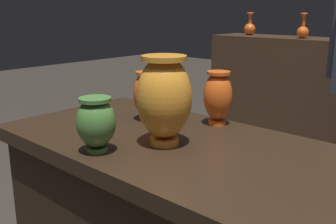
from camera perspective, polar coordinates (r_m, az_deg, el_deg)
vase_centerpiece at (r=1.21m, az=-0.56°, el=2.15°), size 0.17×0.17×0.28m
vase_tall_behind at (r=1.50m, az=-3.11°, el=2.62°), size 0.10×0.10×0.19m
vase_left_accent at (r=1.45m, az=7.26°, el=2.31°), size 0.11×0.11×0.20m
vase_right_accent at (r=1.18m, az=-10.41°, el=-1.50°), size 0.12×0.12×0.17m
shelf_vase_far_left at (r=3.63m, az=11.79°, el=11.88°), size 0.10×0.10×0.20m
shelf_vase_left at (r=3.33m, az=19.00°, el=11.12°), size 0.09×0.09×0.20m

